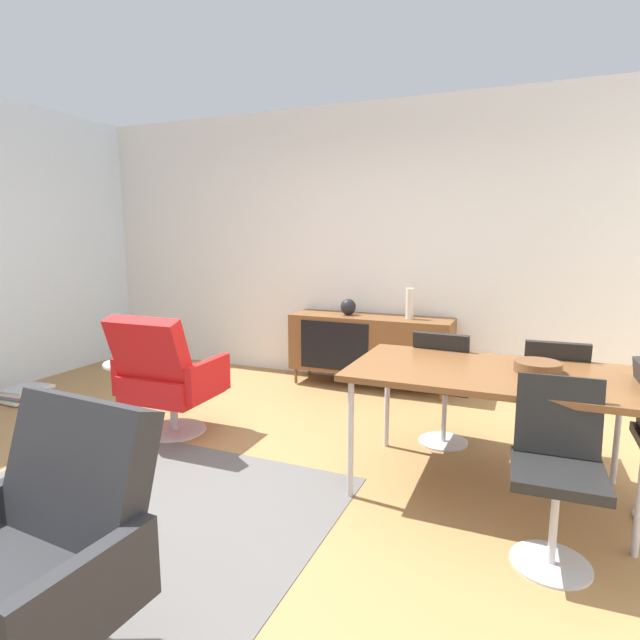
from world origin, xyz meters
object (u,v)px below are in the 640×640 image
wooden_bowl_on_table (538,367)px  side_table_round (134,386)px  lounge_chair_red (166,375)px  magazine_stack (26,393)px  sideboard (370,344)px  vase_sculptural_dark (410,304)px  vase_cobalt (348,307)px  dining_chair_back_right (552,395)px  dining_chair_back_left (444,383)px  fruit_bowl (132,356)px  dining_table (491,377)px  armchair_black_shell (38,553)px  dining_chair_front_right (557,464)px

wooden_bowl_on_table → side_table_round: size_ratio=0.50×
lounge_chair_red → magazine_stack: lounge_chair_red is taller
sideboard → lounge_chair_red: size_ratio=1.69×
vase_sculptural_dark → magazine_stack: 3.68m
wooden_bowl_on_table → side_table_round: (-2.94, -0.06, -0.45)m
vase_cobalt → dining_chair_back_right: vase_cobalt is taller
vase_cobalt → vase_sculptural_dark: (0.62, 0.00, 0.07)m
side_table_round → lounge_chair_red: bearing=-9.4°
wooden_bowl_on_table → magazine_stack: bearing=179.5°
wooden_bowl_on_table → dining_chair_back_left: dining_chair_back_left is taller
wooden_bowl_on_table → side_table_round: 2.98m
dining_chair_back_right → fruit_bowl: (-3.05, -0.54, 0.09)m
dining_table → dining_chair_back_right: 0.70m
vase_sculptural_dark → lounge_chair_red: bearing=-128.7°
sideboard → dining_table: dining_table is taller
vase_cobalt → vase_sculptural_dark: bearing=0.0°
armchair_black_shell → sideboard: bearing=90.0°
vase_cobalt → magazine_stack: 3.14m
wooden_bowl_on_table → dining_chair_back_left: (-0.60, 0.49, -0.30)m
dining_chair_back_left → lounge_chair_red: size_ratio=0.90×
vase_cobalt → armchair_black_shell: (0.23, -3.69, -0.33)m
lounge_chair_red → side_table_round: 0.41m
dining_chair_back_right → lounge_chair_red: 2.74m
wooden_bowl_on_table → armchair_black_shell: (-1.52, -2.03, -0.30)m
dining_table → fruit_bowl: bearing=179.7°
sideboard → side_table_round: sideboard is taller
sideboard → side_table_round: 2.24m
wooden_bowl_on_table → sideboard: bearing=132.3°
lounge_chair_red → armchair_black_shell: bearing=-61.3°
sideboard → armchair_black_shell: bearing=-90.0°
dining_table → side_table_round: bearing=179.7°
magazine_stack → side_table_round: bearing=-3.7°
vase_cobalt → magazine_stack: size_ratio=0.40×
vase_sculptural_dark → side_table_round: 2.56m
vase_sculptural_dark → fruit_bowl: (-1.81, -1.72, -0.30)m
lounge_chair_red → armchair_black_shell: size_ratio=1.00×
wooden_bowl_on_table → dining_chair_front_right: size_ratio=0.30×
armchair_black_shell → magazine_stack: armchair_black_shell is taller
side_table_round → dining_chair_front_right: bearing=-10.7°
dining_chair_back_right → fruit_bowl: 3.10m
side_table_round → fruit_bowl: bearing=169.0°
sideboard → lounge_chair_red: (-1.04, -1.78, 0.03)m
sideboard → lounge_chair_red: lounge_chair_red is taller
vase_cobalt → lounge_chair_red: size_ratio=0.17×
sideboard → magazine_stack: (-2.81, -1.63, -0.38)m
sideboard → dining_chair_back_left: bearing=-52.1°
vase_cobalt → side_table_round: (-1.19, -1.72, -0.48)m
magazine_stack → sideboard: bearing=30.1°
dining_chair_back_left → fruit_bowl: bearing=-167.0°
dining_chair_back_left → magazine_stack: (-3.73, -0.45, -0.41)m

